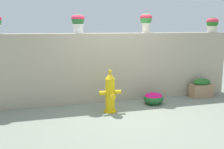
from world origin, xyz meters
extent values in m
plane|color=gray|center=(0.00, 0.00, 0.00)|extent=(24.00, 24.00, 0.00)
cube|color=tan|center=(0.00, 1.23, 0.83)|extent=(6.09, 0.41, 1.66)
cylinder|color=silver|center=(-0.87, 1.19, 1.76)|extent=(0.22, 0.22, 0.21)
cylinder|color=silver|center=(-0.87, 1.19, 1.85)|extent=(0.26, 0.26, 0.03)
sphere|color=#29632F|center=(-0.87, 1.19, 1.96)|extent=(0.29, 0.29, 0.29)
ellipsoid|color=#DD2E4D|center=(-0.87, 1.19, 2.01)|extent=(0.31, 0.31, 0.16)
cylinder|color=beige|center=(0.85, 1.27, 1.78)|extent=(0.18, 0.18, 0.24)
cylinder|color=beige|center=(0.85, 1.27, 1.88)|extent=(0.21, 0.21, 0.03)
sphere|color=#358438|center=(0.85, 1.27, 1.99)|extent=(0.29, 0.29, 0.29)
ellipsoid|color=#DF2D43|center=(0.85, 1.27, 2.04)|extent=(0.30, 0.30, 0.16)
cylinder|color=beige|center=(2.73, 1.20, 1.74)|extent=(0.24, 0.24, 0.17)
cylinder|color=beige|center=(2.73, 1.20, 1.81)|extent=(0.28, 0.28, 0.03)
sphere|color=#276B23|center=(2.73, 1.20, 1.91)|extent=(0.30, 0.30, 0.30)
ellipsoid|color=#E4334D|center=(2.73, 1.20, 1.96)|extent=(0.31, 0.31, 0.16)
cylinder|color=yellow|center=(-0.35, 0.30, 0.01)|extent=(0.27, 0.27, 0.03)
cylinder|color=yellow|center=(-0.35, 0.30, 0.36)|extent=(0.20, 0.20, 0.72)
cone|color=gold|center=(-0.35, 0.30, 0.79)|extent=(0.21, 0.21, 0.14)
cylinder|color=gold|center=(-0.35, 0.30, 0.89)|extent=(0.07, 0.07, 0.05)
cylinder|color=gold|center=(-0.52, 0.30, 0.43)|extent=(0.14, 0.09, 0.09)
cylinder|color=gold|center=(-0.18, 0.30, 0.43)|extent=(0.14, 0.09, 0.09)
cylinder|color=gold|center=(-0.35, 0.12, 0.39)|extent=(0.12, 0.15, 0.12)
ellipsoid|color=#225F2A|center=(0.79, 0.57, 0.13)|extent=(0.48, 0.43, 0.29)
ellipsoid|color=#D01468|center=(0.79, 0.57, 0.19)|extent=(0.43, 0.38, 0.16)
cube|color=#9D7957|center=(2.24, 0.80, 0.17)|extent=(0.57, 0.28, 0.34)
ellipsoid|color=#266426|center=(2.24, 0.80, 0.40)|extent=(0.48, 0.24, 0.18)
camera|label=1|loc=(-1.73, -4.83, 1.82)|focal=41.25mm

